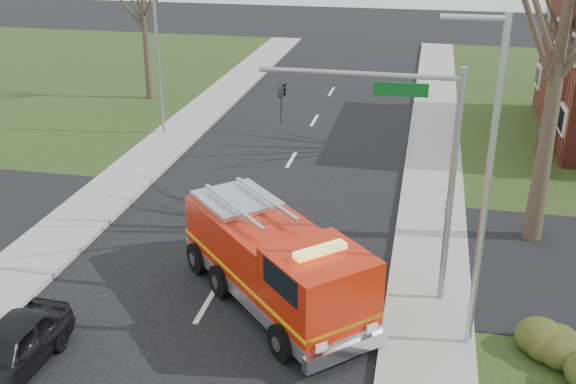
# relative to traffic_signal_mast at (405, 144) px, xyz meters

# --- Properties ---
(ground) EXTENTS (120.00, 120.00, 0.00)m
(ground) POSITION_rel_traffic_signal_mast_xyz_m (-5.21, -1.50, -4.71)
(ground) COLOR black
(ground) RESTS_ON ground
(sidewalk_right) EXTENTS (2.40, 80.00, 0.15)m
(sidewalk_right) POSITION_rel_traffic_signal_mast_xyz_m (0.99, -1.50, -4.63)
(sidewalk_right) COLOR gray
(sidewalk_right) RESTS_ON ground
(sidewalk_left) EXTENTS (2.40, 80.00, 0.15)m
(sidewalk_left) POSITION_rel_traffic_signal_mast_xyz_m (-11.41, -1.50, -4.63)
(sidewalk_left) COLOR gray
(sidewalk_left) RESTS_ON ground
(health_center_sign) EXTENTS (0.12, 2.00, 1.40)m
(health_center_sign) POSITION_rel_traffic_signal_mast_xyz_m (5.29, 11.00, -3.83)
(health_center_sign) COLOR #4F1219
(health_center_sign) RESTS_ON ground
(hedge_corner) EXTENTS (2.80, 2.00, 0.90)m
(hedge_corner) POSITION_rel_traffic_signal_mast_xyz_m (3.79, -2.50, -4.13)
(hedge_corner) COLOR #303714
(hedge_corner) RESTS_ON lawn_right
(bare_tree_near) EXTENTS (6.00, 6.00, 12.00)m
(bare_tree_near) POSITION_rel_traffic_signal_mast_xyz_m (4.29, 4.50, 2.71)
(bare_tree_near) COLOR #372C20
(bare_tree_near) RESTS_ON ground
(bare_tree_far) EXTENTS (5.25, 5.25, 10.50)m
(bare_tree_far) POSITION_rel_traffic_signal_mast_xyz_m (5.79, 13.50, 1.78)
(bare_tree_far) COLOR #372C20
(bare_tree_far) RESTS_ON ground
(bare_tree_left) EXTENTS (4.50, 4.50, 9.00)m
(bare_tree_left) POSITION_rel_traffic_signal_mast_xyz_m (-15.21, 18.50, 0.86)
(bare_tree_left) COLOR #372C20
(bare_tree_left) RESTS_ON ground
(traffic_signal_mast) EXTENTS (5.29, 0.18, 6.80)m
(traffic_signal_mast) POSITION_rel_traffic_signal_mast_xyz_m (0.00, 0.00, 0.00)
(traffic_signal_mast) COLOR gray
(traffic_signal_mast) RESTS_ON ground
(streetlight_pole) EXTENTS (1.48, 0.16, 8.40)m
(streetlight_pole) POSITION_rel_traffic_signal_mast_xyz_m (1.93, -2.00, -0.16)
(streetlight_pole) COLOR #B7BABF
(streetlight_pole) RESTS_ON ground
(utility_pole_far) EXTENTS (0.14, 0.14, 7.00)m
(utility_pole_far) POSITION_rel_traffic_signal_mast_xyz_m (-12.01, 12.50, -1.21)
(utility_pole_far) COLOR gray
(utility_pole_far) RESTS_ON ground
(fire_engine) EXTENTS (6.44, 6.63, 2.78)m
(fire_engine) POSITION_rel_traffic_signal_mast_xyz_m (-3.28, -1.03, -3.45)
(fire_engine) COLOR #B91D08
(fire_engine) RESTS_ON ground
(parked_car_maroon) EXTENTS (1.70, 3.90, 1.31)m
(parked_car_maroon) POSITION_rel_traffic_signal_mast_xyz_m (-8.88, -5.33, -4.05)
(parked_car_maroon) COLOR black
(parked_car_maroon) RESTS_ON ground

